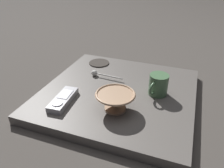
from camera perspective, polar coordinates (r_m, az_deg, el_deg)
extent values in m
plane|color=#47423D|center=(0.90, 1.68, -3.51)|extent=(6.00, 6.00, 0.00)
cube|color=#5B5651|center=(0.89, 1.70, -2.54)|extent=(0.58, 0.59, 0.04)
cylinder|color=tan|center=(0.77, 0.85, -6.32)|extent=(0.08, 0.08, 0.01)
cone|color=tan|center=(0.75, 0.86, -4.41)|extent=(0.14, 0.14, 0.05)
torus|color=tan|center=(0.74, 0.88, -2.68)|extent=(0.14, 0.14, 0.01)
cylinder|color=#4C724C|center=(0.85, 11.95, -0.15)|extent=(0.07, 0.07, 0.08)
torus|color=#4C724C|center=(0.82, 10.60, -1.17)|extent=(0.05, 0.03, 0.05)
cylinder|color=silver|center=(0.96, -0.81, 2.08)|extent=(0.01, 0.13, 0.01)
sphere|color=silver|center=(0.98, -4.62, 2.87)|extent=(0.03, 0.03, 0.03)
cube|color=#9E9EA3|center=(0.82, -12.55, -3.96)|extent=(0.16, 0.07, 0.02)
cylinder|color=silver|center=(0.79, -14.03, -4.84)|extent=(0.04, 0.04, 0.00)
cube|color=silver|center=(0.83, -12.06, -2.57)|extent=(0.06, 0.04, 0.00)
cylinder|color=#332D28|center=(1.11, -3.36, 5.49)|extent=(0.10, 0.10, 0.01)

